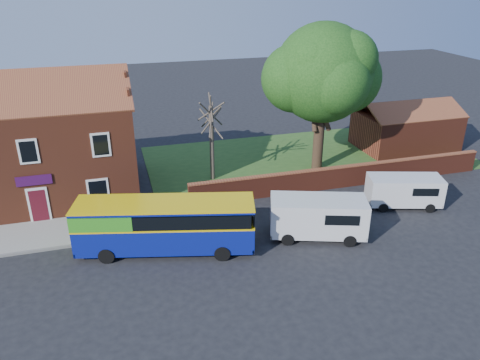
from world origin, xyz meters
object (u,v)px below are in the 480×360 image
object	(u,v)px
bus	(160,224)
van_far	(404,190)
van_near	(318,216)
large_tree	(323,75)

from	to	relation	value
bus	van_far	world-z (taller)	bus
bus	van_near	world-z (taller)	bus
bus	van_near	xyz separation A→B (m)	(8.81, -1.02, -0.32)
van_near	large_tree	xyz separation A→B (m)	(4.32, 9.49, 5.84)
van_near	van_far	bearing A→B (deg)	34.45
bus	large_tree	bearing A→B (deg)	46.72
van_near	van_far	distance (m)	7.24
bus	van_far	distance (m)	15.82
van_near	large_tree	distance (m)	11.95
bus	large_tree	xyz separation A→B (m)	(13.13, 8.47, 5.52)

